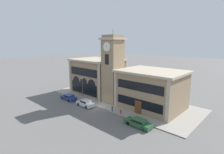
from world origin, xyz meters
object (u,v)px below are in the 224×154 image
Objects in this scene: parked_car_mid at (85,103)px; fire_hydrant at (121,112)px; bollard at (112,109)px; street_lamp at (83,85)px; parked_car_far at (138,122)px; parked_car_near at (69,97)px.

parked_car_mid is 8.78m from fire_hydrant.
parked_car_mid is 6.65m from bollard.
parked_car_mid is 5.15m from street_lamp.
parked_car_near is at bearing 0.17° from parked_car_far.
parked_car_mid is 4.15× the size of bollard.
parked_car_far reaches higher than fire_hydrant.
fire_hydrant is (12.19, -0.32, -3.20)m from street_lamp.
bollard is 1.22× the size of fire_hydrant.
street_lamp is (-17.49, 2.11, 3.06)m from parked_car_far.
street_lamp reaches higher than fire_hydrant.
parked_car_mid reaches higher than fire_hydrant.
parked_car_near is 4.31× the size of bollard.
street_lamp is 12.61m from fire_hydrant.
street_lamp is 6.29× the size of fire_hydrant.
parked_car_far is 0.88× the size of street_lamp.
street_lamp is at bearing 178.49° from fire_hydrant.
street_lamp reaches higher than parked_car_near.
parked_car_mid reaches higher than parked_car_far.
bollard is (10.04, -0.46, -3.10)m from street_lamp.
bollard is 2.15m from fire_hydrant.
parked_car_far is at bearing -6.87° from street_lamp.
parked_car_near is 6.50m from parked_car_mid.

